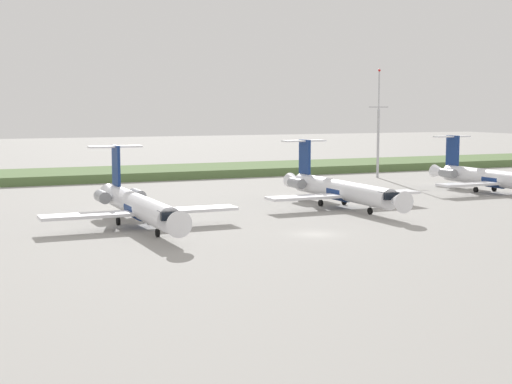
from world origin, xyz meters
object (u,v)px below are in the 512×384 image
(regional_jet_third, at_px, (138,205))
(regional_jet_fifth, at_px, (493,178))
(regional_jet_fourth, at_px, (339,189))
(antenna_mast, at_px, (378,133))

(regional_jet_third, height_order, regional_jet_fifth, same)
(regional_jet_fourth, xyz_separation_m, antenna_mast, (29.31, 35.52, 6.33))
(regional_jet_third, xyz_separation_m, antenna_mast, (59.43, 41.03, 6.33))
(regional_jet_third, relative_size, regional_jet_fourth, 1.00)
(antenna_mast, bearing_deg, regional_jet_third, -145.38)
(regional_jet_fourth, bearing_deg, regional_jet_fifth, 8.99)
(regional_jet_fourth, height_order, regional_jet_fifth, same)
(regional_jet_fourth, xyz_separation_m, regional_jet_fifth, (31.54, 4.99, 0.00))
(regional_jet_fourth, relative_size, regional_jet_fifth, 1.00)
(regional_jet_third, distance_m, antenna_mast, 72.49)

